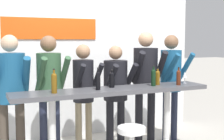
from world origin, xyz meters
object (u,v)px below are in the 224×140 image
at_px(tasting_table, 114,100).
at_px(wine_bottle_1, 54,82).
at_px(wine_bottle_2, 153,77).
at_px(wine_bottle_3, 112,79).
at_px(person_left, 49,82).
at_px(person_center_left, 84,86).
at_px(person_right, 171,75).
at_px(person_far_left, 11,85).
at_px(wine_bottle_4, 158,77).
at_px(wine_bottle_5, 98,80).
at_px(person_center, 116,86).
at_px(wine_glass_0, 185,75).
at_px(person_center_right, 146,75).
at_px(wine_bottle_0, 179,77).

bearing_deg(tasting_table, wine_bottle_1, -176.90).
xyz_separation_m(wine_bottle_2, wine_bottle_3, (-0.61, 0.12, -0.02)).
distance_m(person_left, wine_bottle_1, 0.59).
bearing_deg(person_center_left, person_right, -10.52).
distance_m(tasting_table, person_far_left, 1.44).
height_order(tasting_table, person_right, person_right).
relative_size(wine_bottle_4, wine_bottle_5, 0.84).
bearing_deg(wine_bottle_2, person_far_left, 163.96).
height_order(person_center, wine_glass_0, person_center).
relative_size(person_left, wine_bottle_5, 5.87).
height_order(person_right, wine_bottle_2, person_right).
relative_size(person_center, wine_bottle_2, 5.38).
bearing_deg(person_center, person_center_left, 169.85).
height_order(person_left, person_right, person_right).
bearing_deg(wine_glass_0, person_center_right, 136.54).
bearing_deg(person_center, wine_bottle_3, -129.37).
distance_m(wine_bottle_1, wine_bottle_5, 0.60).
relative_size(person_center_left, wine_bottle_3, 6.47).
xyz_separation_m(person_right, wine_bottle_4, (-0.51, -0.38, 0.04)).
bearing_deg(person_center_left, tasting_table, -68.97).
relative_size(person_center, wine_bottle_4, 6.38).
bearing_deg(tasting_table, person_right, 19.35).
relative_size(person_center_left, wine_bottle_2, 5.46).
xyz_separation_m(person_center_left, wine_glass_0, (1.49, -0.47, 0.14)).
bearing_deg(person_far_left, wine_bottle_1, -49.20).
bearing_deg(wine_bottle_3, person_center_left, 125.21).
distance_m(tasting_table, wine_glass_0, 1.25).
bearing_deg(wine_bottle_4, person_right, 37.06).
bearing_deg(wine_bottle_4, person_far_left, 166.89).
bearing_deg(wine_bottle_5, person_center, 45.67).
bearing_deg(person_right, wine_bottle_0, -122.69).
bearing_deg(wine_bottle_1, person_left, 83.48).
height_order(person_center_left, wine_bottle_2, person_center_left).
distance_m(person_left, person_center, 1.03).
height_order(wine_bottle_4, wine_bottle_5, wine_bottle_5).
bearing_deg(wine_glass_0, person_right, 85.97).
bearing_deg(wine_bottle_0, wine_glass_0, 31.13).
distance_m(person_left, wine_bottle_0, 1.90).
relative_size(person_far_left, person_left, 1.01).
height_order(wine_bottle_0, wine_bottle_3, wine_bottle_0).
bearing_deg(wine_bottle_0, person_center, 143.43).
relative_size(person_center_right, wine_bottle_0, 6.83).
relative_size(person_center_right, wine_bottle_4, 7.23).
bearing_deg(wine_bottle_0, person_center_right, 113.86).
distance_m(wine_bottle_1, wine_bottle_3, 0.87).
distance_m(person_center_left, wine_bottle_4, 1.12).
height_order(wine_bottle_0, wine_bottle_5, wine_bottle_5).
relative_size(person_center, wine_bottle_0, 6.02).
xyz_separation_m(person_right, wine_bottle_2, (-0.63, -0.46, 0.06)).
bearing_deg(wine_bottle_1, person_center, 25.48).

